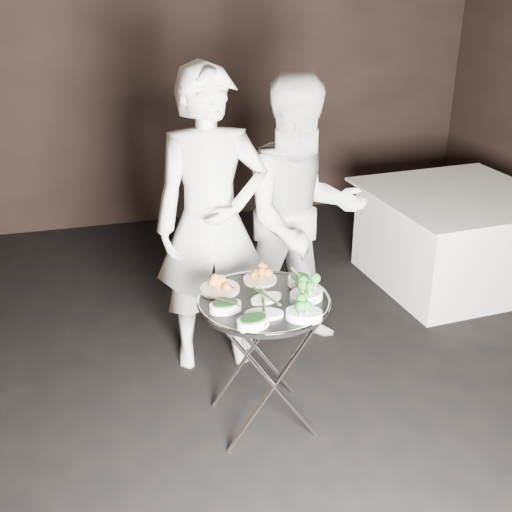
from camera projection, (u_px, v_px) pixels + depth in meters
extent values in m
cube|color=black|center=(279.00, 447.00, 3.45)|extent=(6.00, 7.00, 0.05)
cube|color=black|center=(168.00, 65.00, 5.91)|extent=(6.00, 0.05, 3.00)
cylinder|color=silver|center=(274.00, 386.00, 3.28)|extent=(0.51, 0.02, 0.75)
cylinder|color=silver|center=(274.00, 386.00, 3.28)|extent=(0.51, 0.02, 0.75)
cylinder|color=silver|center=(254.00, 346.00, 3.63)|extent=(0.51, 0.02, 0.75)
cylinder|color=silver|center=(254.00, 346.00, 3.63)|extent=(0.51, 0.02, 0.75)
cylinder|color=silver|center=(223.00, 314.00, 3.26)|extent=(0.02, 0.43, 0.02)
cylinder|color=silver|center=(303.00, 303.00, 3.36)|extent=(0.02, 0.43, 0.02)
cylinder|color=black|center=(264.00, 302.00, 3.30)|extent=(0.67, 0.67, 0.03)
torus|color=silver|center=(264.00, 300.00, 3.29)|extent=(0.69, 0.69, 0.01)
cylinder|color=beige|center=(220.00, 289.00, 3.38)|extent=(0.21, 0.21, 0.02)
cylinder|color=beige|center=(260.00, 280.00, 3.49)|extent=(0.18, 0.18, 0.02)
cylinder|color=silver|center=(299.00, 281.00, 3.44)|extent=(0.12, 0.12, 0.05)
cylinder|color=silver|center=(222.00, 282.00, 3.37)|extent=(0.09, 0.18, 0.01)
cylinder|color=silver|center=(262.00, 273.00, 3.47)|extent=(0.11, 0.17, 0.01)
cylinder|color=silver|center=(298.00, 275.00, 3.44)|extent=(0.02, 0.20, 0.01)
cylinder|color=silver|center=(224.00, 301.00, 3.17)|extent=(0.14, 0.15, 0.01)
cylinder|color=silver|center=(308.00, 290.00, 3.28)|extent=(0.15, 0.14, 0.01)
cylinder|color=silver|center=(263.00, 290.00, 3.28)|extent=(0.04, 0.19, 0.01)
imported|color=silver|center=(211.00, 224.00, 3.81)|extent=(0.71, 0.49, 1.87)
imported|color=silver|center=(301.00, 218.00, 4.03)|extent=(0.90, 0.72, 1.78)
cube|color=white|center=(454.00, 239.00, 5.06)|extent=(1.16, 1.16, 0.73)
cube|color=white|center=(460.00, 195.00, 4.90)|extent=(1.31, 1.31, 0.02)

